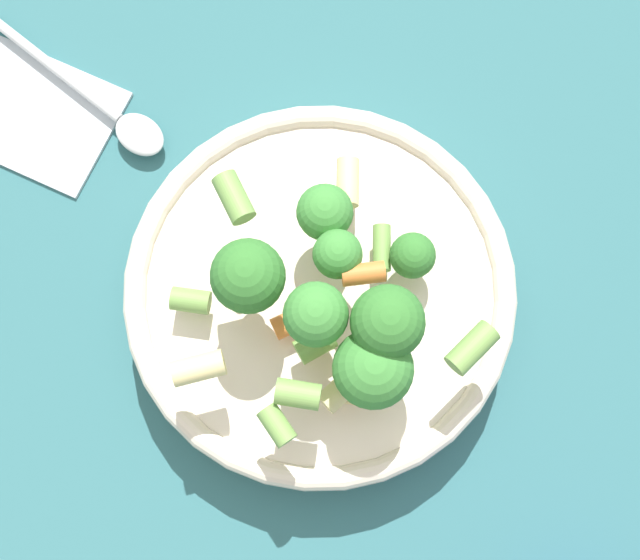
% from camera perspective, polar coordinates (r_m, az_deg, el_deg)
% --- Properties ---
extents(ground_plane, '(3.00, 3.00, 0.00)m').
position_cam_1_polar(ground_plane, '(0.57, 0.00, -1.55)').
color(ground_plane, '#2D6066').
extents(bowl, '(0.24, 0.24, 0.05)m').
position_cam_1_polar(bowl, '(0.55, 0.00, -0.98)').
color(bowl, beige).
rests_on(bowl, ground_plane).
extents(pasta_salad, '(0.17, 0.18, 0.08)m').
position_cam_1_polar(pasta_salad, '(0.48, 0.75, -1.60)').
color(pasta_salad, '#8CB766').
rests_on(pasta_salad, bowl).
extents(napkin, '(0.12, 0.15, 0.01)m').
position_cam_1_polar(napkin, '(0.65, -18.58, 10.40)').
color(napkin, '#B2BCC6').
rests_on(napkin, ground_plane).
extents(spoon, '(0.12, 0.17, 0.01)m').
position_cam_1_polar(spoon, '(0.63, -14.35, 11.24)').
color(spoon, silver).
rests_on(spoon, napkin).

